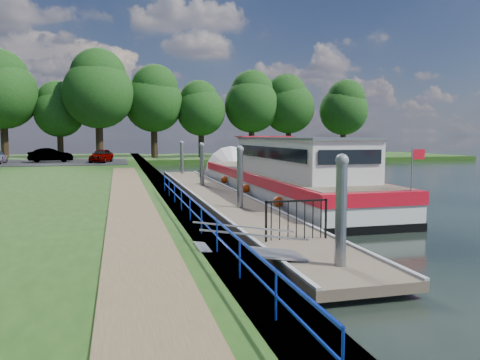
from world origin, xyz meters
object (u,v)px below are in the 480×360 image
object	(u,v)px
barge	(276,177)
car_a	(101,156)
pontoon	(218,198)
car_b	(50,155)

from	to	relation	value
barge	car_a	xyz separation A→B (m)	(-9.95, 21.82, 0.39)
pontoon	car_b	xyz separation A→B (m)	(-11.07, 24.68, 1.32)
car_a	car_b	distance (m)	4.94
barge	car_b	distance (m)	27.55
pontoon	car_b	distance (m)	27.08
pontoon	car_b	bearing A→B (deg)	114.15
car_b	pontoon	bearing A→B (deg)	-164.22
barge	car_a	distance (m)	23.99
car_a	pontoon	bearing A→B (deg)	-59.50
car_a	car_b	xyz separation A→B (m)	(-4.71, 1.50, 0.03)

